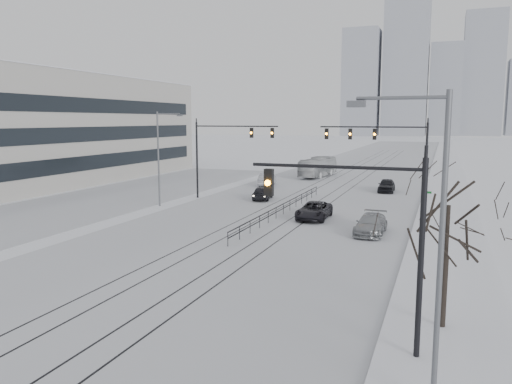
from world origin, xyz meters
name	(u,v)px	position (x,y,z in m)	size (l,w,h in m)	color
ground	(0,379)	(0.00, 0.00, 0.00)	(500.00, 500.00, 0.00)	white
road	(346,178)	(0.00, 60.00, 0.01)	(22.00, 260.00, 0.02)	silver
sidewalk_east	(447,181)	(13.50, 60.00, 0.08)	(5.00, 260.00, 0.16)	white
curb	(428,181)	(11.05, 60.00, 0.06)	(0.10, 260.00, 0.12)	gray
parking_strip	(125,195)	(-20.00, 35.00, 0.01)	(14.00, 60.00, 0.03)	silver
tram_rails	(312,198)	(0.00, 40.00, 0.02)	(5.30, 180.00, 0.01)	black
skyline	(432,77)	(5.02, 273.63, 30.65)	(96.00, 48.00, 72.00)	#9599A4
traffic_mast_near	(373,227)	(10.79, 6.00, 4.56)	(6.10, 0.37, 7.00)	black
traffic_mast_ne	(387,148)	(8.15, 34.99, 5.76)	(9.60, 0.37, 8.00)	black
traffic_mast_nw	(223,146)	(-8.52, 36.00, 5.57)	(9.10, 0.37, 8.00)	black
street_light_east	(430,231)	(12.70, 3.00, 5.21)	(2.73, 0.25, 9.00)	#595B60
street_light_west	(161,152)	(-12.20, 30.00, 5.21)	(2.73, 0.25, 9.00)	#595B60
bare_tree	(448,218)	(13.20, 9.00, 4.49)	(4.40, 4.40, 6.10)	black
median_fence	(283,209)	(0.00, 30.00, 0.53)	(0.06, 24.00, 1.00)	black
street_sign	(427,201)	(11.80, 32.00, 1.61)	(0.70, 0.06, 2.40)	#595B60
sedan_sb_inner	(263,193)	(-4.53, 37.13, 0.72)	(1.70, 4.22, 1.44)	black
sedan_sb_outer	(267,180)	(-7.78, 47.80, 0.78)	(1.66, 4.76, 1.57)	#B2B3BA
sedan_nb_front	(314,211)	(3.01, 29.00, 0.71)	(2.35, 5.10, 1.42)	black
sedan_nb_right	(371,224)	(8.23, 25.04, 0.71)	(1.99, 4.89, 1.42)	gray
sedan_nb_far	(387,185)	(6.92, 47.57, 0.75)	(1.77, 4.39, 1.50)	black
box_truck	(318,167)	(-4.14, 59.80, 1.42)	(2.38, 10.19, 2.84)	#B8BBBD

